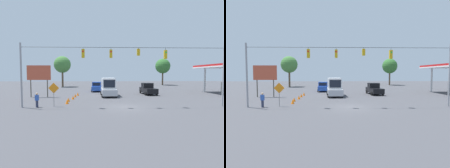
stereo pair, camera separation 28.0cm
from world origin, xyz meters
TOP-DOWN VIEW (x-y plane):
  - ground_plane at (0.00, 0.00)m, footprint 140.00×140.00m
  - overhead_signal_span at (0.03, -0.37)m, footprint 23.94×0.38m
  - pickup_truck_blue_withflow_far at (4.14, -18.73)m, footprint 2.27×5.40m
  - pickup_truck_black_oncoming_far at (-5.86, -12.76)m, footprint 2.58×5.30m
  - pickup_truck_white_withflow_deep at (1.41, -28.07)m, footprint 2.32×5.37m
  - box_truck_silver_withflow_mid at (1.71, -10.59)m, footprint 2.93×6.25m
  - traffic_cone_nearest at (7.20, -2.62)m, footprint 0.44×0.44m
  - traffic_cone_second at (7.43, -4.47)m, footprint 0.44×0.44m
  - traffic_cone_third at (7.18, -6.63)m, footprint 0.44×0.44m
  - traffic_cone_fourth at (7.24, -9.03)m, footprint 0.44×0.44m
  - traffic_cone_fifth at (7.16, -11.19)m, footprint 0.44×0.44m
  - roadside_billboard at (13.24, -9.37)m, footprint 3.88×0.16m
  - work_zone_sign at (8.37, -0.85)m, footprint 1.27×0.06m
  - pedestrian at (10.18, -0.40)m, footprint 0.40×0.28m
  - tree_horizon_left at (14.89, -32.29)m, footprint 4.89×4.89m
  - tree_horizon_right at (-17.56, -39.53)m, footprint 5.06×5.06m

SIDE VIEW (x-z plane):
  - ground_plane at x=0.00m, z-range 0.00..0.00m
  - traffic_cone_nearest at x=7.20m, z-range 0.00..0.57m
  - traffic_cone_second at x=7.43m, z-range 0.00..0.57m
  - traffic_cone_third at x=7.18m, z-range 0.00..0.57m
  - traffic_cone_fourth at x=7.24m, z-range 0.00..0.57m
  - traffic_cone_fifth at x=7.16m, z-range 0.00..0.57m
  - pedestrian at x=10.18m, z-range 0.00..1.71m
  - pickup_truck_white_withflow_deep at x=1.41m, z-range -0.08..2.04m
  - pickup_truck_black_oncoming_far at x=-5.86m, z-range -0.08..2.04m
  - pickup_truck_blue_withflow_far at x=4.14m, z-range -0.08..2.04m
  - box_truck_silver_withflow_mid at x=1.71m, z-range -0.03..3.11m
  - work_zone_sign at x=8.37m, z-range 0.57..3.41m
  - roadside_billboard at x=13.24m, z-range 1.12..6.40m
  - overhead_signal_span at x=0.03m, z-range 1.15..8.56m
  - tree_horizon_right at x=-17.56m, z-range 1.96..11.03m
  - tree_horizon_left at x=14.89m, z-range 2.03..11.09m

